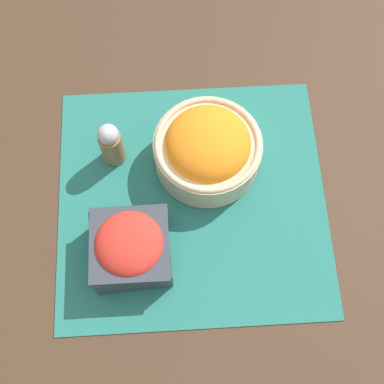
{
  "coord_description": "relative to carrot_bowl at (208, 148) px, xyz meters",
  "views": [
    {
      "loc": [
        -0.33,
        0.02,
        0.87
      ],
      "look_at": [
        0.0,
        0.0,
        0.03
      ],
      "focal_mm": 50.0,
      "sensor_mm": 36.0,
      "label": 1
    }
  ],
  "objects": [
    {
      "name": "tomato_bowl",
      "position": [
        -0.17,
        0.14,
        -0.0
      ],
      "size": [
        0.13,
        0.13,
        0.08
      ],
      "color": "#333842",
      "rests_on": "placemat"
    },
    {
      "name": "placemat",
      "position": [
        -0.07,
        0.03,
        -0.05
      ],
      "size": [
        0.44,
        0.46,
        0.0
      ],
      "color": "#236B60",
      "rests_on": "ground_plane"
    },
    {
      "name": "ground_plane",
      "position": [
        -0.07,
        0.03,
        -0.05
      ],
      "size": [
        3.0,
        3.0,
        0.0
      ],
      "primitive_type": "plane",
      "color": "#422D1E"
    },
    {
      "name": "carrot_bowl",
      "position": [
        0.0,
        0.0,
        0.0
      ],
      "size": [
        0.19,
        0.19,
        0.1
      ],
      "color": "#C6B28E",
      "rests_on": "placemat"
    },
    {
      "name": "pepper_shaker",
      "position": [
        0.02,
        0.16,
        0.0
      ],
      "size": [
        0.04,
        0.04,
        0.1
      ],
      "color": "olive",
      "rests_on": "placemat"
    }
  ]
}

